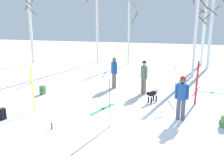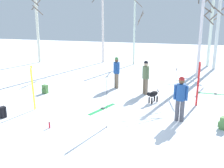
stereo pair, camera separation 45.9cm
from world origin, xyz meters
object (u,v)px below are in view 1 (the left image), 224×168
(birch_tree_2, at_px, (129,31))
(birch_tree_5, at_px, (211,27))
(person_0, at_px, (114,70))
(birch_tree_1, at_px, (97,12))
(water_bottle_0, at_px, (52,126))
(backpack_2, at_px, (2,114))
(ski_pair_lying_1, at_px, (213,93))
(birch_tree_4, at_px, (204,28))
(ski_pair_planted_0, at_px, (110,104))
(ski_poles_0, at_px, (174,80))
(backpack_1, at_px, (43,90))
(ski_pair_planted_1, at_px, (32,89))
(dog, at_px, (152,94))
(ski_pair_planted_2, at_px, (197,83))
(birch_tree_0, at_px, (30,18))
(person_1, at_px, (182,95))
(birch_tree_3, at_px, (197,22))
(person_2, at_px, (144,75))
(ski_pair_lying_0, at_px, (103,109))
(backpack_0, at_px, (224,121))

(birch_tree_2, bearing_deg, birch_tree_5, -2.39)
(person_0, distance_m, birch_tree_1, 8.90)
(water_bottle_0, bearing_deg, person_0, 82.16)
(backpack_2, distance_m, birch_tree_5, 15.52)
(ski_pair_lying_1, height_order, birch_tree_4, birch_tree_4)
(ski_pair_planted_0, xyz_separation_m, ski_poles_0, (2.08, 4.61, -0.13))
(backpack_1, bearing_deg, backpack_2, -87.36)
(backpack_1, bearing_deg, ski_pair_lying_1, 16.00)
(person_0, distance_m, ski_pair_planted_1, 4.95)
(dog, xyz_separation_m, water_bottle_0, (-3.07, -3.83, -0.28))
(ski_pair_planted_2, distance_m, birch_tree_5, 9.27)
(ski_poles_0, distance_m, birch_tree_0, 13.77)
(backpack_2, bearing_deg, birch_tree_5, 55.73)
(person_1, bearing_deg, ski_pair_planted_0, -151.33)
(backpack_1, bearing_deg, birch_tree_3, 38.85)
(water_bottle_0, bearing_deg, person_2, 63.70)
(ski_pair_lying_0, distance_m, birch_tree_5, 12.17)
(backpack_1, distance_m, birch_tree_3, 10.19)
(ski_pair_planted_0, distance_m, ski_pair_lying_0, 2.02)
(dog, xyz_separation_m, birch_tree_4, (2.84, 10.33, 2.53))
(person_1, relative_size, ski_pair_lying_0, 1.03)
(person_1, height_order, ski_pair_planted_0, ski_pair_planted_0)
(ski_pair_lying_0, bearing_deg, water_bottle_0, -116.22)
(ski_pair_planted_0, bearing_deg, birch_tree_4, 73.45)
(person_2, distance_m, water_bottle_0, 5.74)
(ski_poles_0, height_order, backpack_2, ski_poles_0)
(ski_poles_0, relative_size, birch_tree_1, 0.17)
(backpack_1, distance_m, birch_tree_4, 13.63)
(ski_pair_lying_0, height_order, birch_tree_3, birch_tree_3)
(birch_tree_4, bearing_deg, water_bottle_0, -112.69)
(backpack_1, height_order, birch_tree_1, birch_tree_1)
(birch_tree_3, bearing_deg, water_bottle_0, -117.56)
(backpack_2, bearing_deg, ski_pair_lying_0, 30.53)
(ski_pair_planted_0, bearing_deg, ski_pair_lying_0, 114.41)
(backpack_1, xyz_separation_m, birch_tree_1, (-0.16, 9.68, 3.96))
(person_2, relative_size, birch_tree_2, 0.33)
(ski_poles_0, xyz_separation_m, birch_tree_5, (2.33, 7.65, 2.34))
(ski_poles_0, bearing_deg, ski_pair_lying_0, -134.03)
(person_0, distance_m, backpack_0, 6.53)
(person_2, xyz_separation_m, ski_poles_0, (1.48, 0.20, -0.24))
(backpack_0, bearing_deg, birch_tree_4, 89.68)
(birch_tree_0, distance_m, birch_tree_5, 14.18)
(ski_pair_lying_1, relative_size, water_bottle_0, 8.21)
(backpack_1, height_order, water_bottle_0, backpack_1)
(water_bottle_0, xyz_separation_m, birch_tree_1, (-2.57, 13.39, 4.07))
(ski_pair_planted_1, xyz_separation_m, backpack_0, (7.40, 0.28, -0.73))
(birch_tree_1, bearing_deg, birch_tree_3, -25.34)
(backpack_0, bearing_deg, ski_pair_planted_0, -165.29)
(person_0, xyz_separation_m, ski_pair_planted_0, (1.12, -5.11, -0.11))
(backpack_0, bearing_deg, ski_pair_lying_0, 172.30)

